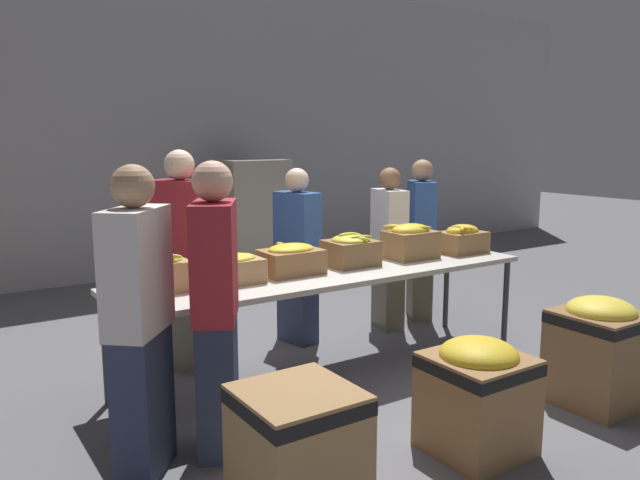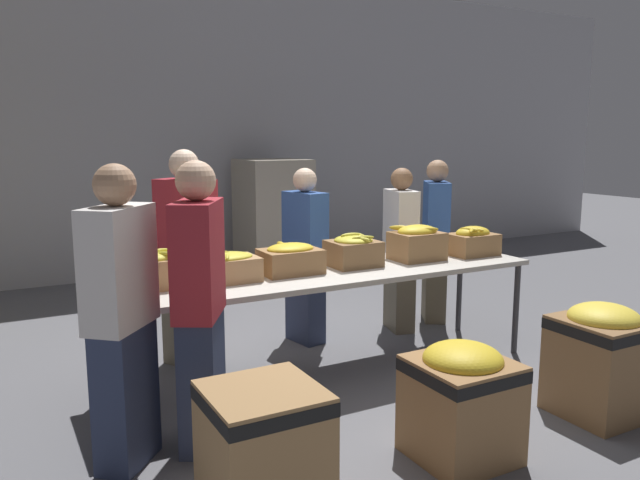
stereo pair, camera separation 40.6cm
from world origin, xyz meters
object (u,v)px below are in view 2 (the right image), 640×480
Objects in this scene: banana_box_1 at (223,267)px; donation_bin_0 at (264,449)px; banana_box_0 at (148,270)px; donation_bin_2 at (601,356)px; banana_box_3 at (353,250)px; volunteer_1 at (187,260)px; sorting_table at (330,277)px; pallet_stack_0 at (273,219)px; volunteer_3 at (122,320)px; banana_box_5 at (472,241)px; banana_box_2 at (290,258)px; volunteer_4 at (305,257)px; banana_box_4 at (417,242)px; volunteer_5 at (200,309)px; volunteer_0 at (435,242)px; donation_bin_1 at (461,397)px; volunteer_2 at (400,251)px.

banana_box_1 is 0.74× the size of donation_bin_0.
banana_box_0 is 0.63× the size of donation_bin_2.
banana_box_0 is at bearing 173.95° from banana_box_1.
banana_box_0 is 1.24× the size of banana_box_3.
donation_bin_0 is at bearing -41.46° from volunteer_1.
volunteer_1 is (-1.16, 0.64, -0.08)m from banana_box_3.
volunteer_1 is at bearing 95.50° from banana_box_1.
sorting_table is at bearing 128.88° from donation_bin_2.
sorting_table is at bearing -107.22° from pallet_stack_0.
volunteer_3 is at bearing -159.24° from banana_box_3.
banana_box_2 is at bearing 176.99° from banana_box_5.
volunteer_3 is 2.35m from volunteer_4.
volunteer_1 reaches higher than banana_box_2.
banana_box_4 is 2.22m from volunteer_5.
banana_box_4 is 1.07m from volunteer_0.
donation_bin_1 is at bearing -118.49° from banana_box_4.
volunteer_0 reaches higher than banana_box_2.
banana_box_1 is at bearing -177.54° from banana_box_2.
donation_bin_1 is at bearing -49.50° from banana_box_0.
volunteer_4 reaches higher than banana_box_1.
donation_bin_0 is (-1.39, -2.28, -0.42)m from volunteer_4.
volunteer_2 reaches higher than donation_bin_1.
banana_box_3 reaches higher than banana_box_2.
banana_box_0 is 0.83m from volunteer_3.
banana_box_1 is 1.11× the size of banana_box_2.
volunteer_1 is at bearing 151.17° from banana_box_3.
banana_box_1 is at bearing -178.56° from banana_box_3.
volunteer_5 is at bearing -54.44° from volunteer_4.
volunteer_2 is at bearing 17.19° from banana_box_1.
banana_box_0 is 4.09m from pallet_stack_0.
banana_box_1 is 0.72× the size of donation_bin_1.
volunteer_0 is at bearing -25.83° from volunteer_3.
volunteer_0 is (0.22, 0.78, -0.14)m from banana_box_5.
volunteer_3 is (-3.09, -0.64, -0.10)m from banana_box_5.
volunteer_5 is at bearing 161.23° from donation_bin_2.
banana_box_4 is at bearing -41.64° from volunteer_5.
volunteer_5 is (0.11, -0.77, -0.10)m from banana_box_0.
sorting_table is 1.96× the size of volunteer_5.
banana_box_3 is 1.33m from volunteer_1.
volunteer_2 is (1.97, 0.61, -0.16)m from banana_box_1.
donation_bin_1 is at bearing -93.89° from volunteer_5.
sorting_table is at bearing -177.04° from banana_box_4.
banana_box_0 is 0.78m from volunteer_5.
volunteer_3 is 4.89m from pallet_stack_0.
donation_bin_1 is at bearing -101.94° from pallet_stack_0.
donation_bin_0 is at bearing -41.24° from volunteer_4.
volunteer_4 is at bearing 85.86° from donation_bin_1.
donation_bin_2 is at bearing -58.82° from banana_box_3.
volunteer_1 reaches higher than donation_bin_1.
pallet_stack_0 is (2.26, 4.90, 0.40)m from donation_bin_0.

